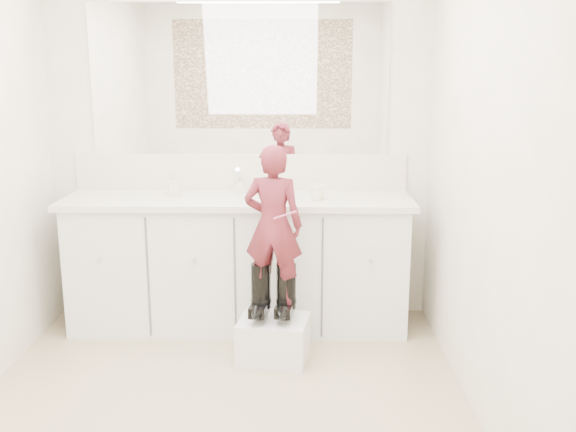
{
  "coord_description": "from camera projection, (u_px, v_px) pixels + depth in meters",
  "views": [
    {
      "loc": [
        0.39,
        -2.9,
        1.71
      ],
      "look_at": [
        0.34,
        0.61,
        0.9
      ],
      "focal_mm": 40.0,
      "sensor_mm": 36.0,
      "label": 1
    }
  ],
  "objects": [
    {
      "name": "floor",
      "position": [
        218.0,
        419.0,
        3.21
      ],
      "size": [
        3.0,
        3.0,
        0.0
      ],
      "primitive_type": "plane",
      "color": "#947A61",
      "rests_on": "ground"
    },
    {
      "name": "wall_back",
      "position": [
        241.0,
        145.0,
        4.41
      ],
      "size": [
        2.6,
        0.0,
        2.6
      ],
      "primitive_type": "plane",
      "rotation": [
        1.57,
        0.0,
        0.0
      ],
      "color": "beige",
      "rests_on": "floor"
    },
    {
      "name": "wall_front",
      "position": [
        127.0,
        295.0,
        1.48
      ],
      "size": [
        2.6,
        0.0,
        2.6
      ],
      "primitive_type": "plane",
      "rotation": [
        -1.57,
        0.0,
        0.0
      ],
      "color": "beige",
      "rests_on": "floor"
    },
    {
      "name": "wall_right",
      "position": [
        496.0,
        184.0,
        2.92
      ],
      "size": [
        0.0,
        3.0,
        3.0
      ],
      "primitive_type": "plane",
      "rotation": [
        1.57,
        0.0,
        -1.57
      ],
      "color": "beige",
      "rests_on": "floor"
    },
    {
      "name": "vanity_cabinet",
      "position": [
        239.0,
        265.0,
        4.31
      ],
      "size": [
        2.2,
        0.55,
        0.85
      ],
      "primitive_type": "cube",
      "color": "silver",
      "rests_on": "floor"
    },
    {
      "name": "countertop",
      "position": [
        238.0,
        201.0,
        4.2
      ],
      "size": [
        2.28,
        0.58,
        0.04
      ],
      "primitive_type": "cube",
      "color": "beige",
      "rests_on": "vanity_cabinet"
    },
    {
      "name": "backsplash",
      "position": [
        241.0,
        172.0,
        4.43
      ],
      "size": [
        2.28,
        0.03,
        0.25
      ],
      "primitive_type": "cube",
      "color": "beige",
      "rests_on": "countertop"
    },
    {
      "name": "mirror",
      "position": [
        239.0,
        80.0,
        4.3
      ],
      "size": [
        2.0,
        0.02,
        1.0
      ],
      "primitive_type": "cube",
      "color": "white",
      "rests_on": "wall_back"
    },
    {
      "name": "dot_panel",
      "position": [
        117.0,
        97.0,
        1.39
      ],
      "size": [
        2.0,
        0.01,
        1.2
      ],
      "primitive_type": "cube",
      "color": "#472819",
      "rests_on": "wall_front"
    },
    {
      "name": "faucet",
      "position": [
        240.0,
        186.0,
        4.34
      ],
      "size": [
        0.08,
        0.08,
        0.1
      ],
      "primitive_type": "cylinder",
      "color": "silver",
      "rests_on": "countertop"
    },
    {
      "name": "cup",
      "position": [
        317.0,
        192.0,
        4.12
      ],
      "size": [
        0.13,
        0.13,
        0.1
      ],
      "primitive_type": "imported",
      "rotation": [
        0.0,
        0.0,
        0.35
      ],
      "color": "beige",
      "rests_on": "countertop"
    },
    {
      "name": "soap_bottle",
      "position": [
        174.0,
        184.0,
        4.24
      ],
      "size": [
        0.09,
        0.09,
        0.16
      ],
      "primitive_type": "imported",
      "rotation": [
        0.0,
        0.0,
        0.26
      ],
      "color": "beige",
      "rests_on": "countertop"
    },
    {
      "name": "step_stool",
      "position": [
        274.0,
        339.0,
        3.85
      ],
      "size": [
        0.45,
        0.39,
        0.26
      ],
      "primitive_type": "cube",
      "rotation": [
        0.0,
        0.0,
        -0.16
      ],
      "color": "silver",
      "rests_on": "floor"
    },
    {
      "name": "boot_left",
      "position": [
        261.0,
        291.0,
        3.8
      ],
      "size": [
        0.16,
        0.24,
        0.34
      ],
      "primitive_type": null,
      "rotation": [
        0.0,
        0.0,
        -0.16
      ],
      "color": "black",
      "rests_on": "step_stool"
    },
    {
      "name": "boot_right",
      "position": [
        286.0,
        291.0,
        3.8
      ],
      "size": [
        0.16,
        0.24,
        0.34
      ],
      "primitive_type": null,
      "rotation": [
        0.0,
        0.0,
        -0.16
      ],
      "color": "black",
      "rests_on": "step_stool"
    },
    {
      "name": "toddler",
      "position": [
        273.0,
        225.0,
        3.71
      ],
      "size": [
        0.37,
        0.28,
        0.94
      ],
      "primitive_type": "imported",
      "rotation": [
        0.0,
        0.0,
        2.98
      ],
      "color": "#9D3039",
      "rests_on": "step_stool"
    },
    {
      "name": "toothbrush",
      "position": [
        285.0,
        215.0,
        3.61
      ],
      "size": [
        0.14,
        0.03,
        0.06
      ],
      "primitive_type": "cylinder",
      "rotation": [
        0.0,
        1.22,
        -0.16
      ],
      "color": "#CB4F7F",
      "rests_on": "toddler"
    }
  ]
}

